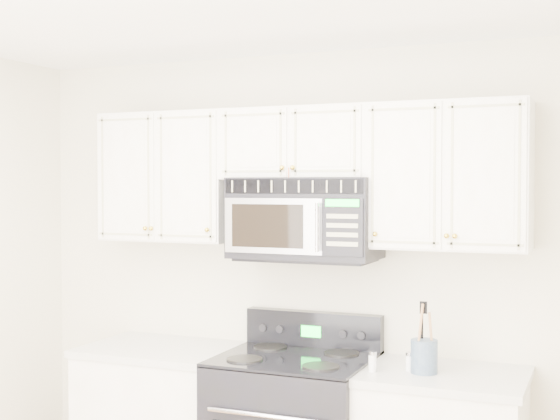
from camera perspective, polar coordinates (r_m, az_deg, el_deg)
The scene contains 6 objects.
room at distance 2.92m, azimuth -10.01°, elevation -9.01°, with size 3.51×3.51×2.61m.
upper_cabinets at distance 4.29m, azimuth 1.47°, elevation 2.98°, with size 2.44×0.37×0.75m.
microwave at distance 4.24m, azimuth 1.85°, elevation -0.58°, with size 0.79×0.45×0.44m.
utensil_crock at distance 3.97m, azimuth 10.50°, elevation -10.42°, with size 0.13×0.13×0.35m.
shaker_salt at distance 3.97m, azimuth 6.78°, elevation -10.94°, with size 0.04×0.04×0.10m.
shaker_pepper at distance 4.01m, azimuth 9.45°, elevation -10.88°, with size 0.04×0.04×0.09m.
Camera 1 is at (1.55, -2.41, 1.85)m, focal length 50.00 mm.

